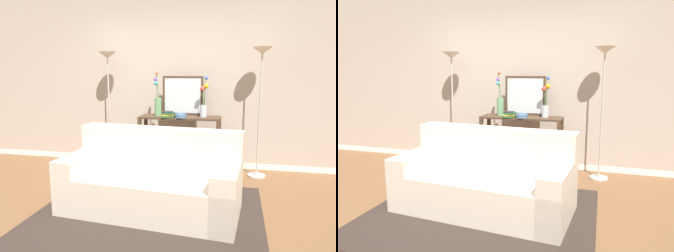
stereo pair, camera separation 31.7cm
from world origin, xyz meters
TOP-DOWN VIEW (x-y plane):
  - ground_plane at (0.00, 0.00)m, footprint 16.00×16.00m
  - back_wall at (0.00, 2.04)m, footprint 12.00×0.15m
  - area_rug at (0.22, 0.05)m, footprint 2.41×2.07m
  - couch at (0.22, 0.21)m, footprint 1.97×1.05m
  - console_table at (0.28, 1.60)m, footprint 1.21×0.39m
  - floor_lamp_left at (-0.85, 1.62)m, footprint 0.28×0.28m
  - floor_lamp_right at (1.43, 1.62)m, footprint 0.28×0.28m
  - wall_mirror at (0.30, 1.77)m, footprint 0.62×0.02m
  - vase_tall_flowers at (-0.07, 1.64)m, footprint 0.11×0.11m
  - vase_short_flowers at (0.64, 1.63)m, footprint 0.12×0.12m
  - fruit_bowl at (0.31, 1.48)m, footprint 0.18×0.18m
  - book_stack at (0.13, 1.48)m, footprint 0.19×0.18m
  - book_row_under_console at (-0.05, 1.60)m, footprint 0.32×0.18m

SIDE VIEW (x-z plane):
  - ground_plane at x=0.00m, z-range -0.02..0.00m
  - area_rug at x=0.22m, z-range 0.00..0.01m
  - book_row_under_console at x=-0.05m, z-range 0.00..0.12m
  - couch at x=0.22m, z-range -0.13..0.75m
  - console_table at x=0.28m, z-range 0.16..1.02m
  - fruit_bowl at x=0.31m, z-range 0.86..0.92m
  - book_stack at x=0.13m, z-range 0.85..0.94m
  - vase_tall_flowers at x=-0.07m, z-range 0.71..1.37m
  - vase_short_flowers at x=0.64m, z-range 0.79..1.39m
  - wall_mirror at x=0.30m, z-range 0.86..1.45m
  - floor_lamp_left at x=-0.85m, z-range 0.52..2.34m
  - floor_lamp_right at x=1.43m, z-range 0.53..2.39m
  - back_wall at x=0.00m, z-range 0.00..3.00m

